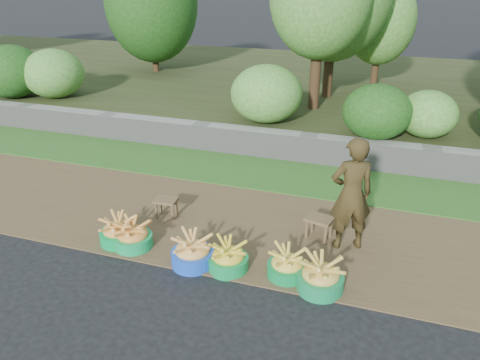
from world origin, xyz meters
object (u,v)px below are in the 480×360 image
(basin_e, at_px, (287,265))
(stool_right, at_px, (319,222))
(basin_c, at_px, (193,252))
(basin_a, at_px, (119,232))
(basin_f, at_px, (321,277))
(vendor_woman, at_px, (351,194))
(basin_b, at_px, (133,236))
(stool_left, at_px, (166,202))
(basin_d, at_px, (228,258))

(basin_e, xyz_separation_m, stool_right, (0.22, 1.00, 0.11))
(basin_c, bearing_deg, basin_a, 172.50)
(basin_e, distance_m, stool_right, 1.02)
(basin_f, distance_m, vendor_woman, 1.22)
(basin_b, bearing_deg, basin_f, -2.49)
(stool_left, distance_m, stool_right, 2.30)
(basin_a, height_order, stool_left, basin_a)
(basin_e, height_order, basin_f, basin_f)
(basin_e, bearing_deg, basin_a, 179.37)
(basin_a, xyz_separation_m, stool_left, (0.29, 0.85, 0.08))
(basin_b, xyz_separation_m, stool_right, (2.35, 1.01, 0.10))
(stool_left, bearing_deg, basin_e, -22.91)
(basin_f, bearing_deg, basin_b, 177.51)
(basin_a, relative_size, stool_left, 1.49)
(vendor_woman, bearing_deg, basin_f, 55.77)
(basin_b, distance_m, basin_e, 2.13)
(basin_c, xyz_separation_m, basin_f, (1.64, -0.00, 0.00))
(stool_left, bearing_deg, basin_c, -49.00)
(basin_d, xyz_separation_m, basin_e, (0.74, 0.09, -0.00))
(basin_b, xyz_separation_m, basin_c, (0.93, -0.11, 0.01))
(basin_a, bearing_deg, vendor_woman, 16.35)
(basin_b, relative_size, basin_c, 0.94)
(basin_d, bearing_deg, stool_right, 48.57)
(basin_b, distance_m, basin_f, 2.56)
(basin_a, distance_m, stool_left, 0.91)
(stool_left, distance_m, vendor_woman, 2.75)
(basin_a, bearing_deg, basin_e, -0.63)
(basin_b, bearing_deg, basin_e, 0.48)
(basin_c, height_order, basin_d, basin_c)
(basin_b, height_order, stool_right, basin_b)
(basin_c, bearing_deg, stool_left, 131.00)
(basin_e, xyz_separation_m, stool_left, (-2.08, 0.88, 0.09))
(basin_e, height_order, stool_left, basin_e)
(basin_b, distance_m, vendor_woman, 2.96)
(basin_b, bearing_deg, stool_left, 86.72)
(basin_c, bearing_deg, basin_b, 173.24)
(basin_c, xyz_separation_m, basin_e, (1.21, 0.13, -0.02))
(basin_b, distance_m, stool_left, 0.90)
(basin_e, relative_size, basin_f, 0.90)
(basin_d, distance_m, stool_left, 1.66)
(basin_d, xyz_separation_m, basin_f, (1.17, -0.04, 0.01))
(vendor_woman, bearing_deg, basin_e, 31.67)
(basin_b, relative_size, vendor_woman, 0.33)
(stool_left, bearing_deg, basin_a, -109.01)
(stool_left, xyz_separation_m, vendor_woman, (2.69, 0.02, 0.55))
(basin_f, distance_m, stool_left, 2.71)
(basin_e, height_order, stool_right, basin_e)
(basin_a, height_order, vendor_woman, vendor_woman)
(basin_b, height_order, basin_f, basin_f)
(basin_c, xyz_separation_m, vendor_woman, (1.82, 1.03, 0.62))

